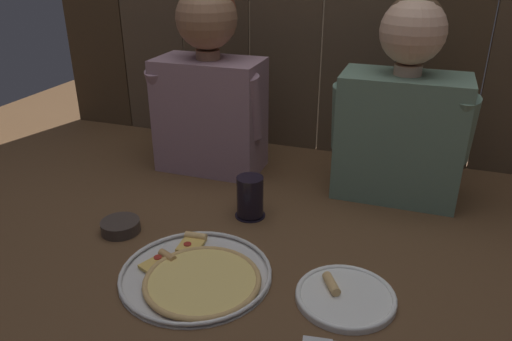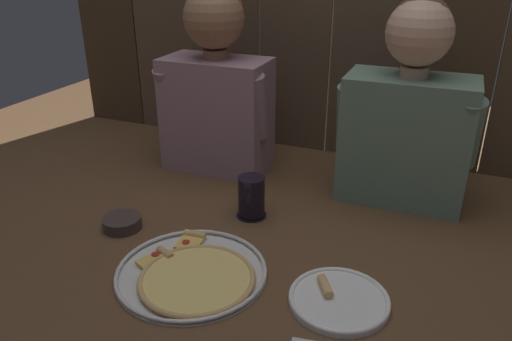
% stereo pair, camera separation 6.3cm
% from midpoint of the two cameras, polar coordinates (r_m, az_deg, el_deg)
% --- Properties ---
extents(ground_plane, '(3.20, 3.20, 0.00)m').
position_cam_midpoint_polar(ground_plane, '(1.30, -1.69, -9.13)').
color(ground_plane, brown).
extents(pizza_tray, '(0.37, 0.37, 0.03)m').
position_cam_midpoint_polar(pizza_tray, '(1.21, -8.26, -12.03)').
color(pizza_tray, silver).
rests_on(pizza_tray, ground).
extents(dinner_plate, '(0.23, 0.23, 0.03)m').
position_cam_midpoint_polar(dinner_plate, '(1.15, 8.73, -14.22)').
color(dinner_plate, white).
rests_on(dinner_plate, ground).
extents(drinking_glass, '(0.09, 0.09, 0.12)m').
position_cam_midpoint_polar(drinking_glass, '(1.43, -1.96, -3.13)').
color(drinking_glass, black).
rests_on(drinking_glass, ground).
extents(dipping_bowl, '(0.11, 0.11, 0.03)m').
position_cam_midpoint_polar(dipping_bowl, '(1.43, -16.69, -6.17)').
color(dipping_bowl, '#3D332D').
rests_on(dipping_bowl, ground).
extents(diner_left, '(0.39, 0.21, 0.62)m').
position_cam_midpoint_polar(diner_left, '(1.68, -6.55, 9.87)').
color(diner_left, gray).
rests_on(diner_left, ground).
extents(diner_right, '(0.41, 0.21, 0.61)m').
position_cam_midpoint_polar(diner_right, '(1.53, 15.54, 6.85)').
color(diner_right, slate).
rests_on(diner_right, ground).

